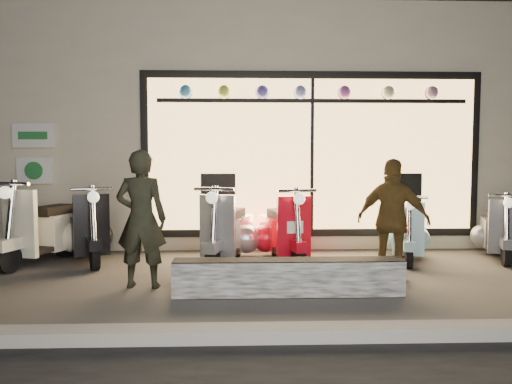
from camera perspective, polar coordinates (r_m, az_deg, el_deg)
ground at (r=6.24m, az=1.53°, el=-10.07°), size 40.00×40.00×0.00m
kerb at (r=4.31m, az=3.22°, el=-15.84°), size 40.00×0.25×0.12m
shop_building at (r=11.04m, az=-0.03°, el=7.13°), size 10.20×6.23×4.20m
graffiti_barrier at (r=5.57m, az=3.69°, el=-9.69°), size 2.52×0.28×0.40m
scooter_silver at (r=7.25m, az=-3.04°, el=-4.59°), size 0.75×1.51×1.07m
scooter_red at (r=7.33m, az=3.01°, el=-4.57°), size 0.66×1.47×1.05m
scooter_black at (r=7.79m, az=-18.83°, el=-4.22°), size 0.88×1.46×1.06m
scooter_cream at (r=7.88m, az=-22.33°, el=-3.98°), size 0.87×1.59×1.14m
scooter_blue at (r=7.80m, az=16.73°, el=-4.52°), size 0.64×1.33×0.94m
scooter_grey at (r=8.42m, az=25.92°, el=-4.09°), size 0.71×1.34×0.96m
man at (r=5.93m, az=-12.98°, el=-3.02°), size 0.62×0.43×1.61m
woman at (r=6.31m, az=15.39°, el=-3.12°), size 0.94×0.76×1.50m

